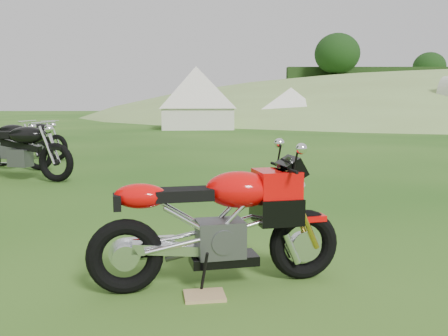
{
  "coord_description": "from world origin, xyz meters",
  "views": [
    {
      "loc": [
        0.26,
        -5.43,
        1.31
      ],
      "look_at": [
        0.27,
        0.4,
        0.52
      ],
      "focal_mm": 40.0,
      "sensor_mm": 36.0,
      "label": 1
    }
  ],
  "objects_px": {
    "plywood_board": "(205,296)",
    "vintage_moto_d": "(35,138)",
    "sport_motorcycle": "(218,214)",
    "tent_left": "(196,99)",
    "vintage_moto_a": "(19,149)",
    "tent_mid": "(291,105)",
    "vintage_moto_c": "(5,143)"
  },
  "relations": [
    {
      "from": "tent_left",
      "to": "tent_mid",
      "type": "relative_size",
      "value": 1.26
    },
    {
      "from": "vintage_moto_a",
      "to": "tent_left",
      "type": "bearing_deg",
      "value": 99.76
    },
    {
      "from": "vintage_moto_c",
      "to": "sport_motorcycle",
      "type": "bearing_deg",
      "value": -45.15
    },
    {
      "from": "sport_motorcycle",
      "to": "vintage_moto_a",
      "type": "distance_m",
      "value": 5.83
    },
    {
      "from": "sport_motorcycle",
      "to": "tent_mid",
      "type": "relative_size",
      "value": 0.67
    },
    {
      "from": "vintage_moto_c",
      "to": "plywood_board",
      "type": "bearing_deg",
      "value": -46.66
    },
    {
      "from": "plywood_board",
      "to": "vintage_moto_d",
      "type": "relative_size",
      "value": 0.15
    },
    {
      "from": "tent_left",
      "to": "vintage_moto_d",
      "type": "bearing_deg",
      "value": -109.07
    },
    {
      "from": "plywood_board",
      "to": "vintage_moto_a",
      "type": "relative_size",
      "value": 0.14
    },
    {
      "from": "sport_motorcycle",
      "to": "tent_left",
      "type": "bearing_deg",
      "value": 80.64
    },
    {
      "from": "vintage_moto_d",
      "to": "plywood_board",
      "type": "bearing_deg",
      "value": -38.13
    },
    {
      "from": "tent_left",
      "to": "sport_motorcycle",
      "type": "bearing_deg",
      "value": -92.4
    },
    {
      "from": "sport_motorcycle",
      "to": "vintage_moto_d",
      "type": "distance_m",
      "value": 8.84
    },
    {
      "from": "vintage_moto_c",
      "to": "vintage_moto_d",
      "type": "xyz_separation_m",
      "value": [
        -0.07,
        1.71,
        -0.03
      ]
    },
    {
      "from": "tent_mid",
      "to": "plywood_board",
      "type": "bearing_deg",
      "value": -77.97
    },
    {
      "from": "plywood_board",
      "to": "tent_left",
      "type": "relative_size",
      "value": 0.08
    },
    {
      "from": "tent_left",
      "to": "vintage_moto_a",
      "type": "bearing_deg",
      "value": -103.54
    },
    {
      "from": "plywood_board",
      "to": "vintage_moto_d",
      "type": "bearing_deg",
      "value": 117.23
    },
    {
      "from": "plywood_board",
      "to": "vintage_moto_a",
      "type": "xyz_separation_m",
      "value": [
        -3.25,
        5.0,
        0.51
      ]
    },
    {
      "from": "vintage_moto_d",
      "to": "vintage_moto_c",
      "type": "bearing_deg",
      "value": -62.91
    },
    {
      "from": "vintage_moto_c",
      "to": "vintage_moto_a",
      "type": "bearing_deg",
      "value": -48.05
    },
    {
      "from": "vintage_moto_a",
      "to": "vintage_moto_d",
      "type": "bearing_deg",
      "value": 123.4
    },
    {
      "from": "plywood_board",
      "to": "tent_left",
      "type": "bearing_deg",
      "value": 93.2
    },
    {
      "from": "vintage_moto_a",
      "to": "sport_motorcycle",
      "type": "bearing_deg",
      "value": -37.58
    },
    {
      "from": "plywood_board",
      "to": "tent_left",
      "type": "distance_m",
      "value": 20.71
    },
    {
      "from": "sport_motorcycle",
      "to": "tent_mid",
      "type": "height_order",
      "value": "tent_mid"
    },
    {
      "from": "vintage_moto_d",
      "to": "tent_left",
      "type": "xyz_separation_m",
      "value": [
        2.96,
        12.64,
        0.93
      ]
    },
    {
      "from": "sport_motorcycle",
      "to": "vintage_moto_d",
      "type": "height_order",
      "value": "sport_motorcycle"
    },
    {
      "from": "plywood_board",
      "to": "vintage_moto_a",
      "type": "distance_m",
      "value": 5.98
    },
    {
      "from": "vintage_moto_d",
      "to": "tent_left",
      "type": "bearing_deg",
      "value": 101.46
    },
    {
      "from": "vintage_moto_a",
      "to": "tent_left",
      "type": "xyz_separation_m",
      "value": [
        2.1,
        15.64,
        0.88
      ]
    },
    {
      "from": "tent_mid",
      "to": "sport_motorcycle",
      "type": "bearing_deg",
      "value": -77.84
    }
  ]
}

